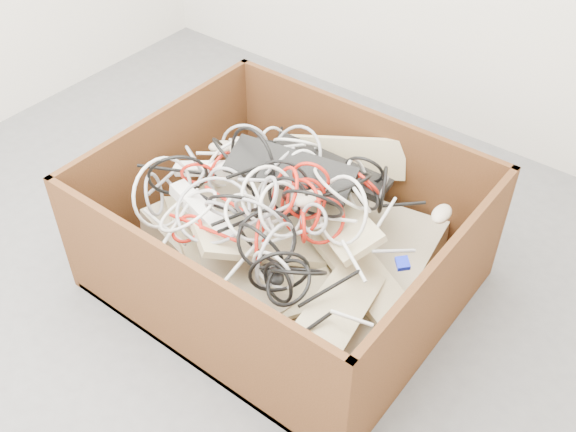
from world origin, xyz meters
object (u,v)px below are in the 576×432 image
Objects in this scene: cardboard_box at (281,252)px; power_strip_left at (206,168)px; power_strip_right at (203,213)px; vga_plug at (403,263)px.

cardboard_box reaches higher than power_strip_left.
power_strip_right is at bearing -68.01° from power_strip_left.
cardboard_box is 0.41m from power_strip_left.
power_strip_left is 0.82m from vga_plug.
power_strip_right reaches higher than vga_plug.
power_strip_left is at bearing 140.46° from power_strip_right.
vga_plug is at bearing 1.46° from cardboard_box.
cardboard_box is 3.94× the size of power_strip_right.
cardboard_box is at bearing -133.12° from vga_plug.
vga_plug is at bearing -17.18° from power_strip_left.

